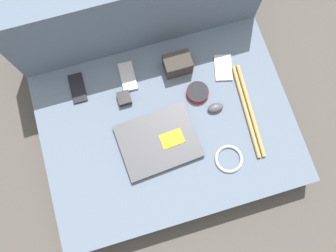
% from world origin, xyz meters
% --- Properties ---
extents(ground_plane, '(8.00, 8.00, 0.00)m').
position_xyz_m(ground_plane, '(0.00, 0.00, 0.00)').
color(ground_plane, '#4C4742').
extents(couch_seat, '(1.01, 0.74, 0.14)m').
position_xyz_m(couch_seat, '(0.00, 0.00, 0.07)').
color(couch_seat, slate).
rests_on(couch_seat, ground_plane).
extents(couch_backrest, '(1.01, 0.20, 0.48)m').
position_xyz_m(couch_backrest, '(0.00, 0.47, 0.24)').
color(couch_backrest, slate).
rests_on(couch_backrest, ground_plane).
extents(laptop, '(0.32, 0.26, 0.03)m').
position_xyz_m(laptop, '(-0.05, -0.05, 0.15)').
color(laptop, '#47474C').
rests_on(laptop, couch_seat).
extents(computer_mouse, '(0.06, 0.04, 0.03)m').
position_xyz_m(computer_mouse, '(0.21, 0.02, 0.15)').
color(computer_mouse, '#4C4C51').
rests_on(computer_mouse, couch_seat).
extents(speaker_puck, '(0.09, 0.09, 0.02)m').
position_xyz_m(speaker_puck, '(0.16, 0.10, 0.15)').
color(speaker_puck, red).
rests_on(speaker_puck, couch_seat).
extents(phone_silver, '(0.06, 0.13, 0.01)m').
position_xyz_m(phone_silver, '(-0.31, 0.26, 0.14)').
color(phone_silver, black).
rests_on(phone_silver, couch_seat).
extents(phone_black, '(0.10, 0.13, 0.01)m').
position_xyz_m(phone_black, '(0.29, 0.18, 0.14)').
color(phone_black, '#B7B7BC').
rests_on(phone_black, couch_seat).
extents(phone_small, '(0.07, 0.13, 0.01)m').
position_xyz_m(phone_small, '(-0.10, 0.25, 0.14)').
color(phone_small, '#B7B7BC').
rests_on(phone_small, couch_seat).
extents(camera_pouch, '(0.11, 0.08, 0.08)m').
position_xyz_m(camera_pouch, '(0.11, 0.23, 0.17)').
color(camera_pouch, '#38332D').
rests_on(camera_pouch, couch_seat).
extents(charger_brick, '(0.05, 0.06, 0.03)m').
position_xyz_m(charger_brick, '(-0.14, 0.16, 0.15)').
color(charger_brick, black).
rests_on(charger_brick, couch_seat).
extents(cable_coil, '(0.11, 0.11, 0.01)m').
position_xyz_m(cable_coil, '(0.19, -0.19, 0.14)').
color(cable_coil, '#B2B2B7').
rests_on(cable_coil, couch_seat).
extents(drumstick_pair, '(0.06, 0.40, 0.02)m').
position_xyz_m(drumstick_pair, '(0.33, -0.03, 0.14)').
color(drumstick_pair, tan).
rests_on(drumstick_pair, couch_seat).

